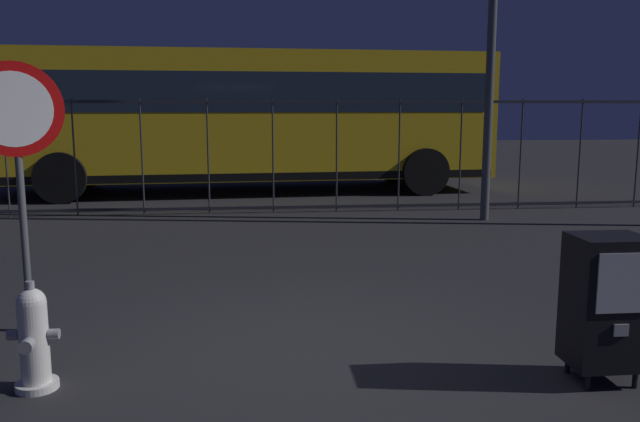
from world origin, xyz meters
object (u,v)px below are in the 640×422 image
at_px(fire_hydrant, 34,339).
at_px(newspaper_box_primary, 606,301).
at_px(stop_sign, 17,141).
at_px(bus_near, 247,114).

xyz_separation_m(fire_hydrant, newspaper_box_primary, (3.83, -0.24, 0.22)).
xyz_separation_m(newspaper_box_primary, stop_sign, (-4.26, 1.40, 1.03)).
height_order(newspaper_box_primary, stop_sign, stop_sign).
xyz_separation_m(stop_sign, bus_near, (1.72, 8.95, 0.11)).
height_order(newspaper_box_primary, bus_near, bus_near).
height_order(fire_hydrant, newspaper_box_primary, newspaper_box_primary).
bearing_deg(stop_sign, bus_near, 79.15).
distance_m(stop_sign, bus_near, 9.11).
bearing_deg(bus_near, newspaper_box_primary, -79.77).
bearing_deg(fire_hydrant, bus_near, 82.74).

